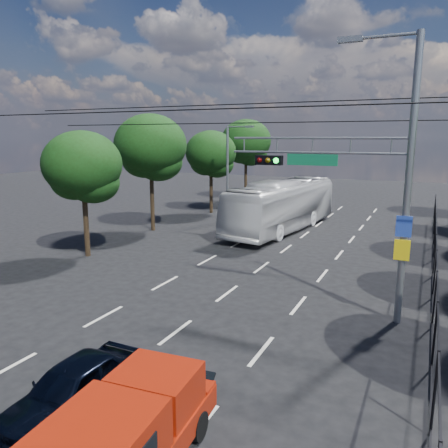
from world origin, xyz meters
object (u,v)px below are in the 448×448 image
Objects in this scene: signal_mast at (370,169)px; white_bus at (282,205)px; red_pickup at (126,435)px; white_van at (250,226)px; navy_hatchback at (73,388)px.

white_bus is (-7.14, 12.92, -3.54)m from signal_mast.
red_pickup is 1.07× the size of white_van.
navy_hatchback is at bearing -77.69° from white_bus.
navy_hatchback is at bearing -120.69° from signal_mast.
signal_mast is 13.72m from white_van.
red_pickup is at bearing -77.27° from white_van.
signal_mast is 2.53× the size of navy_hatchback.
navy_hatchback is 0.31× the size of white_bus.
red_pickup is at bearing -23.91° from navy_hatchback.
white_bus reaches higher than white_van.
red_pickup is 23.09m from white_bus.
signal_mast is 0.78× the size of white_bus.
white_van is (-1.15, -2.95, -0.96)m from white_bus.
white_bus reaches higher than red_pickup.
navy_hatchback is 21.70m from white_bus.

